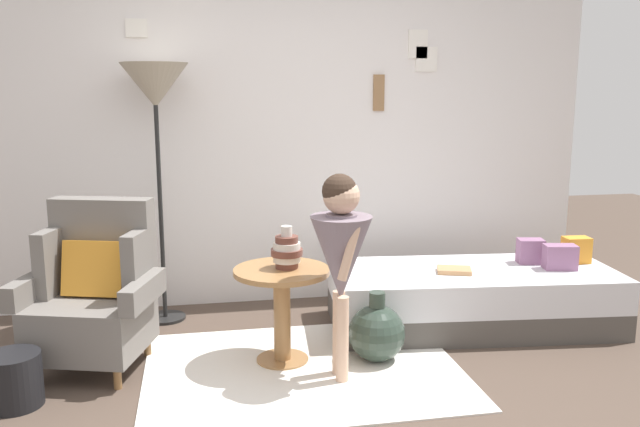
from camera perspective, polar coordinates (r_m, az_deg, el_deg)
The scene contains 15 objects.
ground_plane at distance 3.41m, azimuth 0.51°, elevation -17.32°, with size 12.00×12.00×0.00m, color #4C3D33.
gallery_wall at distance 4.94m, azimuth -3.87°, elevation 7.24°, with size 4.80×0.12×2.60m.
rug at distance 3.92m, azimuth -1.47°, elevation -13.33°, with size 1.81×1.38×0.01m, color silver.
armchair at distance 4.06m, azimuth -18.90°, elevation -6.53°, with size 0.86×0.74×0.97m.
daybed at distance 4.65m, azimuth 13.03°, elevation -7.10°, with size 1.97×0.98×0.40m.
pillow_head at distance 4.96m, azimuth 21.26°, elevation -2.95°, with size 0.18×0.12×0.18m, color orange.
pillow_mid at distance 4.75m, azimuth 20.03°, elevation -3.55°, with size 0.21×0.12×0.17m, color gray.
pillow_back at distance 4.84m, azimuth 17.72°, elevation -3.11°, with size 0.17×0.12×0.17m, color gray.
side_table at distance 3.90m, azimuth -3.32°, elevation -7.12°, with size 0.56×0.56×0.57m.
vase_striped at distance 3.84m, azimuth -2.89°, elevation -3.26°, with size 0.19×0.19×0.25m.
floor_lamp at distance 4.57m, azimuth -14.05°, elevation 9.95°, with size 0.45×0.45×1.77m.
person_child at distance 3.58m, azimuth 1.82°, elevation -3.14°, with size 0.34×0.34×1.16m.
book_on_daybed at distance 4.49m, azimuth 11.52°, elevation -4.83°, with size 0.22×0.16×0.03m, color tan.
demijohn_near at distance 4.00m, azimuth 4.92°, elevation -10.22°, with size 0.34×0.34×0.43m.
magazine_basket at distance 3.81m, azimuth -24.94°, elevation -12.91°, with size 0.28×0.28×0.28m, color black.
Camera 1 is at (-0.59, -2.95, 1.61)m, focal length 37.03 mm.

